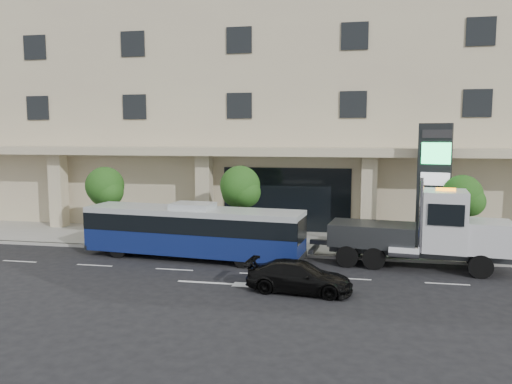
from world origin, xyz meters
The scene contains 11 objects.
ground centered at (0.00, 0.00, 0.00)m, with size 120.00×120.00×0.00m, color black.
sidewalk centered at (0.00, 5.00, 0.07)m, with size 120.00×6.00×0.15m, color gray.
curb centered at (0.00, 2.00, 0.07)m, with size 120.00×0.30×0.15m, color gray.
convention_center centered at (0.00, 15.42, 9.97)m, with size 60.00×17.60×20.00m.
tree_left centered at (-9.97, 3.59, 3.11)m, with size 2.27×2.20×4.22m.
tree_mid centered at (-1.97, 3.59, 3.26)m, with size 2.28×2.20×4.38m.
tree_right centered at (9.53, 3.59, 3.04)m, with size 2.10×2.00×4.04m.
city_bus centered at (-3.78, 0.68, 1.44)m, with size 11.33×3.49×2.82m.
tow_truck centered at (7.40, 0.94, 1.71)m, with size 9.19×3.27×4.16m.
black_sedan centered at (2.00, -3.67, 0.61)m, with size 1.71×4.21×1.22m, color black.
signage_pylon centered at (8.24, 4.44, 3.52)m, with size 1.75×1.04×6.65m.
Camera 1 is at (3.90, -22.89, 6.22)m, focal length 35.00 mm.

